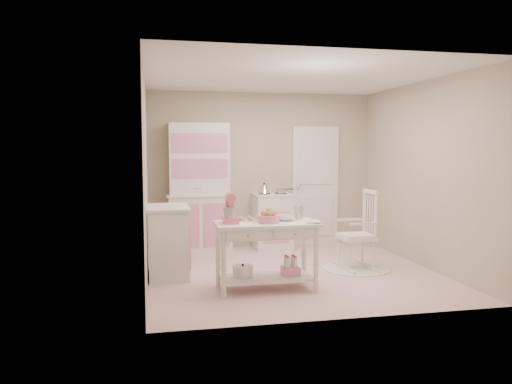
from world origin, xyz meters
The scene contains 14 objects.
room_shell centered at (0.00, 0.00, 1.65)m, with size 3.84×3.84×2.62m.
door centered at (0.95, 1.87, 1.02)m, with size 0.82×0.05×2.04m, color white.
hutch centered at (-1.08, 1.66, 1.04)m, with size 1.06×0.50×2.08m, color white.
stove centered at (0.12, 1.61, 0.46)m, with size 0.62×0.57×0.92m, color white.
base_cabinet centered at (-1.63, 0.13, 0.46)m, with size 0.54×0.84×0.92m, color white.
lace_rug centered at (0.92, -0.01, 0.01)m, with size 0.92×0.92×0.01m, color white.
rocking_chair centered at (0.92, -0.01, 0.55)m, with size 0.48×0.72×1.10m, color white.
work_table centered at (-0.52, -0.73, 0.40)m, with size 1.20×0.60×0.80m, color white.
stand_mixer centered at (-0.94, -0.71, 0.97)m, with size 0.20×0.28×0.34m, color #FE6B87.
cookie_tray centered at (-0.67, -0.55, 0.81)m, with size 0.34×0.24×0.02m, color silver.
bread_basket centered at (-0.50, -0.78, 0.85)m, with size 0.25×0.25×0.09m, color pink.
mixing_bowl centered at (-0.26, -0.65, 0.84)m, with size 0.23×0.23×0.07m, color white.
metal_pitcher centered at (-0.08, -0.57, 0.89)m, with size 0.10×0.10×0.17m, color silver.
recipe_book centered at (-0.07, -0.85, 0.81)m, with size 0.16×0.22×0.02m, color white.
Camera 1 is at (-1.81, -6.38, 1.66)m, focal length 35.00 mm.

